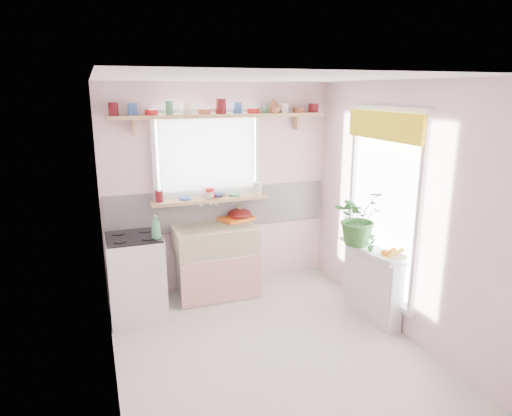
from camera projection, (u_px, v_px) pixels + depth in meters
name	position (u px, v px, depth m)	size (l,w,h in m)	color
room	(294.00, 186.00, 5.08)	(3.20, 3.20, 3.20)	beige
sink_unit	(216.00, 261.00, 5.44)	(0.95, 0.65, 1.11)	white
cooker	(136.00, 277.00, 4.90)	(0.58, 0.58, 0.93)	white
radiator_ledge	(372.00, 281.00, 4.94)	(0.22, 0.95, 0.78)	white
windowsill	(210.00, 200.00, 5.44)	(1.40, 0.22, 0.04)	tan
pine_shelf	(221.00, 116.00, 5.23)	(2.52, 0.24, 0.04)	tan
shelf_crockery	(219.00, 109.00, 5.21)	(2.47, 0.11, 0.12)	#590F14
sill_crockery	(210.00, 193.00, 5.42)	(1.35, 0.11, 0.12)	#590F14
dish_tray	(237.00, 218.00, 5.63)	(0.39, 0.29, 0.04)	orange
colander	(240.00, 214.00, 5.63)	(0.30, 0.30, 0.14)	#5A0F0F
jade_plant	(358.00, 217.00, 4.91)	(0.55, 0.48, 0.61)	#2E6126
fruit_bowl	(390.00, 259.00, 4.44)	(0.29, 0.29, 0.07)	silver
herb_pot	(371.00, 242.00, 4.72)	(0.11, 0.07, 0.20)	#286629
soap_bottle_sink	(240.00, 212.00, 5.63)	(0.09, 0.09, 0.19)	#DACC61
sill_cup	(209.00, 195.00, 5.35)	(0.11, 0.11, 0.09)	beige
sill_bowl	(217.00, 194.00, 5.51)	(0.18, 0.18, 0.06)	#3866B8
shelf_vase	(274.00, 106.00, 5.36)	(0.16, 0.16, 0.17)	brown
cooker_bottle	(156.00, 227.00, 4.68)	(0.10, 0.10, 0.25)	#478E5B
fruit	(391.00, 253.00, 4.43)	(0.20, 0.14, 0.10)	orange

